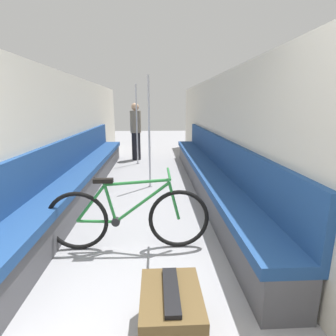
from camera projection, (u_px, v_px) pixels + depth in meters
wall_left at (66, 134)px, 4.58m from camera, size 0.10×10.51×2.07m
wall_right at (222, 133)px, 4.71m from camera, size 0.10×10.51×2.07m
bench_seat_row_left at (83, 175)px, 4.67m from camera, size 0.47×6.19×1.00m
bench_seat_row_right at (208, 173)px, 4.78m from camera, size 0.47×6.19×1.00m
bicycle at (128, 218)px, 2.81m from camera, size 1.74×0.46×0.85m
grab_pole_near at (149, 135)px, 4.82m from camera, size 0.08×0.08×2.05m
grab_pole_far at (137, 126)px, 6.79m from camera, size 0.08×0.08×2.05m
passenger_standing at (136, 131)px, 7.37m from camera, size 0.30×0.30×1.59m
luggage_bag at (171, 315)px, 1.73m from camera, size 0.40×0.52×0.38m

